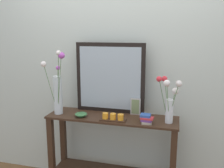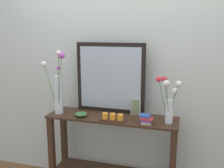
{
  "view_description": "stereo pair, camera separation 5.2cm",
  "coord_description": "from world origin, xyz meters",
  "px_view_note": "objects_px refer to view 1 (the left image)",
  "views": [
    {
      "loc": [
        0.6,
        -2.28,
        1.68
      ],
      "look_at": [
        0.0,
        0.0,
        1.18
      ],
      "focal_mm": 40.43,
      "sensor_mm": 36.0,
      "label": 1
    },
    {
      "loc": [
        0.65,
        -2.26,
        1.68
      ],
      "look_at": [
        0.0,
        0.0,
        1.18
      ],
      "focal_mm": 40.43,
      "sensor_mm": 36.0,
      "label": 2
    }
  ],
  "objects_px": {
    "vase_right": "(170,99)",
    "decorative_bowl": "(81,114)",
    "mirror_leaning": "(110,78)",
    "tall_vase_left": "(58,90)",
    "console_table": "(112,148)",
    "book_stack": "(146,119)",
    "picture_frame_small": "(135,107)",
    "candle_tray": "(113,118)"
  },
  "relations": [
    {
      "from": "vase_right",
      "to": "book_stack",
      "type": "xyz_separation_m",
      "value": [
        -0.19,
        -0.06,
        -0.18
      ]
    },
    {
      "from": "vase_right",
      "to": "picture_frame_small",
      "type": "bearing_deg",
      "value": 154.7
    },
    {
      "from": "tall_vase_left",
      "to": "book_stack",
      "type": "relative_size",
      "value": 5.34
    },
    {
      "from": "mirror_leaning",
      "to": "book_stack",
      "type": "distance_m",
      "value": 0.57
    },
    {
      "from": "vase_right",
      "to": "candle_tray",
      "type": "relative_size",
      "value": 1.8
    },
    {
      "from": "candle_tray",
      "to": "picture_frame_small",
      "type": "height_order",
      "value": "picture_frame_small"
    },
    {
      "from": "console_table",
      "to": "book_stack",
      "type": "xyz_separation_m",
      "value": [
        0.35,
        -0.1,
        0.38
      ]
    },
    {
      "from": "mirror_leaning",
      "to": "tall_vase_left",
      "type": "relative_size",
      "value": 1.09
    },
    {
      "from": "candle_tray",
      "to": "decorative_bowl",
      "type": "xyz_separation_m",
      "value": [
        -0.33,
        0.02,
        -0.0
      ]
    },
    {
      "from": "decorative_bowl",
      "to": "mirror_leaning",
      "type": "bearing_deg",
      "value": 44.53
    },
    {
      "from": "mirror_leaning",
      "to": "decorative_bowl",
      "type": "distance_m",
      "value": 0.46
    },
    {
      "from": "mirror_leaning",
      "to": "book_stack",
      "type": "relative_size",
      "value": 5.83
    },
    {
      "from": "candle_tray",
      "to": "vase_right",
      "type": "bearing_deg",
      "value": 6.97
    },
    {
      "from": "console_table",
      "to": "candle_tray",
      "type": "distance_m",
      "value": 0.38
    },
    {
      "from": "tall_vase_left",
      "to": "candle_tray",
      "type": "height_order",
      "value": "tall_vase_left"
    },
    {
      "from": "decorative_bowl",
      "to": "tall_vase_left",
      "type": "bearing_deg",
      "value": 176.05
    },
    {
      "from": "mirror_leaning",
      "to": "tall_vase_left",
      "type": "height_order",
      "value": "mirror_leaning"
    },
    {
      "from": "console_table",
      "to": "candle_tray",
      "type": "bearing_deg",
      "value": -70.74
    },
    {
      "from": "picture_frame_small",
      "to": "candle_tray",
      "type": "bearing_deg",
      "value": -128.69
    },
    {
      "from": "candle_tray",
      "to": "decorative_bowl",
      "type": "bearing_deg",
      "value": 176.32
    },
    {
      "from": "console_table",
      "to": "picture_frame_small",
      "type": "height_order",
      "value": "picture_frame_small"
    },
    {
      "from": "decorative_bowl",
      "to": "book_stack",
      "type": "relative_size",
      "value": 0.99
    },
    {
      "from": "decorative_bowl",
      "to": "console_table",
      "type": "bearing_deg",
      "value": 15.67
    },
    {
      "from": "candle_tray",
      "to": "decorative_bowl",
      "type": "relative_size",
      "value": 2.02
    },
    {
      "from": "mirror_leaning",
      "to": "book_stack",
      "type": "bearing_deg",
      "value": -30.9
    },
    {
      "from": "console_table",
      "to": "decorative_bowl",
      "type": "bearing_deg",
      "value": -164.33
    },
    {
      "from": "candle_tray",
      "to": "book_stack",
      "type": "height_order",
      "value": "book_stack"
    },
    {
      "from": "console_table",
      "to": "mirror_leaning",
      "type": "bearing_deg",
      "value": 112.21
    },
    {
      "from": "mirror_leaning",
      "to": "vase_right",
      "type": "height_order",
      "value": "mirror_leaning"
    },
    {
      "from": "console_table",
      "to": "picture_frame_small",
      "type": "relative_size",
      "value": 7.61
    },
    {
      "from": "vase_right",
      "to": "book_stack",
      "type": "relative_size",
      "value": 3.58
    },
    {
      "from": "console_table",
      "to": "tall_vase_left",
      "type": "height_order",
      "value": "tall_vase_left"
    },
    {
      "from": "candle_tray",
      "to": "picture_frame_small",
      "type": "distance_m",
      "value": 0.29
    },
    {
      "from": "mirror_leaning",
      "to": "book_stack",
      "type": "height_order",
      "value": "mirror_leaning"
    },
    {
      "from": "console_table",
      "to": "mirror_leaning",
      "type": "xyz_separation_m",
      "value": [
        -0.06,
        0.15,
        0.69
      ]
    },
    {
      "from": "mirror_leaning",
      "to": "console_table",
      "type": "bearing_deg",
      "value": -67.79
    },
    {
      "from": "picture_frame_small",
      "to": "book_stack",
      "type": "relative_size",
      "value": 1.38
    },
    {
      "from": "tall_vase_left",
      "to": "picture_frame_small",
      "type": "xyz_separation_m",
      "value": [
        0.75,
        0.18,
        -0.17
      ]
    },
    {
      "from": "candle_tray",
      "to": "picture_frame_small",
      "type": "bearing_deg",
      "value": 51.31
    },
    {
      "from": "vase_right",
      "to": "picture_frame_small",
      "type": "height_order",
      "value": "vase_right"
    },
    {
      "from": "vase_right",
      "to": "decorative_bowl",
      "type": "bearing_deg",
      "value": -177.2
    },
    {
      "from": "tall_vase_left",
      "to": "candle_tray",
      "type": "distance_m",
      "value": 0.62
    }
  ]
}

